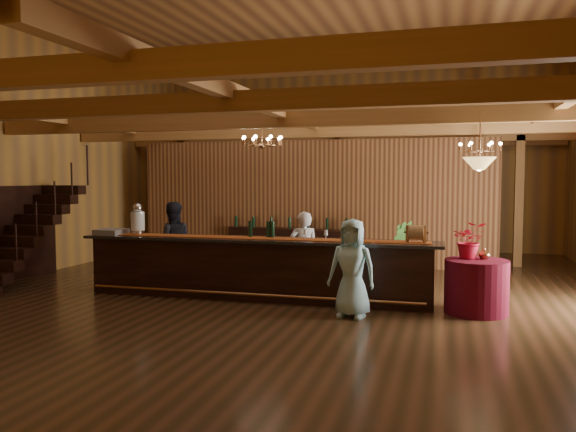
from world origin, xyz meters
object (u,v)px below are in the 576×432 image
(backbar_shelf, at_px, (290,247))
(bartender, at_px, (304,253))
(staff_second, at_px, (172,243))
(tasting_bar, at_px, (256,268))
(chandelier_right, at_px, (480,147))
(round_table, at_px, (476,287))
(chandelier_left, at_px, (262,141))
(guest, at_px, (352,268))
(floor_plant, at_px, (398,249))
(pendant_lamp, at_px, (479,163))
(beverage_dispenser, at_px, (138,220))
(raffle_drum, at_px, (416,233))

(backbar_shelf, relative_size, bartender, 2.10)
(bartender, xyz_separation_m, staff_second, (-2.78, 0.11, 0.07))
(tasting_bar, height_order, chandelier_right, chandelier_right)
(round_table, xyz_separation_m, chandelier_right, (0.13, 2.58, 2.36))
(chandelier_left, bearing_deg, bartender, -17.40)
(guest, relative_size, floor_plant, 1.24)
(chandelier_right, bearing_deg, pendant_lamp, -92.90)
(round_table, relative_size, floor_plant, 0.81)
(beverage_dispenser, xyz_separation_m, raffle_drum, (5.19, 0.02, -0.11))
(backbar_shelf, xyz_separation_m, floor_plant, (2.74, -0.95, 0.16))
(pendant_lamp, height_order, guest, pendant_lamp)
(round_table, distance_m, bartender, 3.16)
(staff_second, height_order, floor_plant, staff_second)
(staff_second, bearing_deg, pendant_lamp, 140.75)
(bartender, bearing_deg, backbar_shelf, -89.52)
(pendant_lamp, distance_m, bartender, 3.54)
(backbar_shelf, bearing_deg, pendant_lamp, -33.38)
(tasting_bar, relative_size, backbar_shelf, 2.02)
(bartender, height_order, staff_second, staff_second)
(beverage_dispenser, height_order, guest, beverage_dispenser)
(pendant_lamp, height_order, staff_second, pendant_lamp)
(beverage_dispenser, height_order, chandelier_right, chandelier_right)
(beverage_dispenser, bearing_deg, bartender, 12.04)
(staff_second, bearing_deg, beverage_dispenser, 36.75)
(bartender, distance_m, floor_plant, 2.74)
(round_table, distance_m, staff_second, 5.92)
(bartender, bearing_deg, round_table, 146.62)
(round_table, bearing_deg, chandelier_left, 165.57)
(backbar_shelf, distance_m, staff_second, 3.50)
(beverage_dispenser, height_order, pendant_lamp, pendant_lamp)
(chandelier_right, distance_m, floor_plant, 2.75)
(beverage_dispenser, relative_size, floor_plant, 0.48)
(round_table, height_order, chandelier_right, chandelier_right)
(bartender, height_order, floor_plant, bartender)
(chandelier_left, distance_m, staff_second, 2.78)
(raffle_drum, xyz_separation_m, guest, (-0.92, -0.88, -0.50))
(raffle_drum, height_order, chandelier_left, chandelier_left)
(backbar_shelf, xyz_separation_m, pendant_lamp, (4.24, -3.93, 1.95))
(chandelier_right, bearing_deg, floor_plant, 166.16)
(raffle_drum, bearing_deg, floor_plant, 100.55)
(raffle_drum, relative_size, pendant_lamp, 0.38)
(bartender, xyz_separation_m, guest, (1.17, -1.52, -0.00))
(tasting_bar, bearing_deg, bartender, 41.32)
(round_table, xyz_separation_m, guest, (-1.88, -0.79, 0.34))
(backbar_shelf, distance_m, chandelier_right, 5.14)
(tasting_bar, distance_m, pendant_lamp, 4.20)
(bartender, bearing_deg, tasting_bar, 22.82)
(bartender, relative_size, guest, 1.00)
(tasting_bar, distance_m, raffle_drum, 2.90)
(backbar_shelf, relative_size, guest, 2.11)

